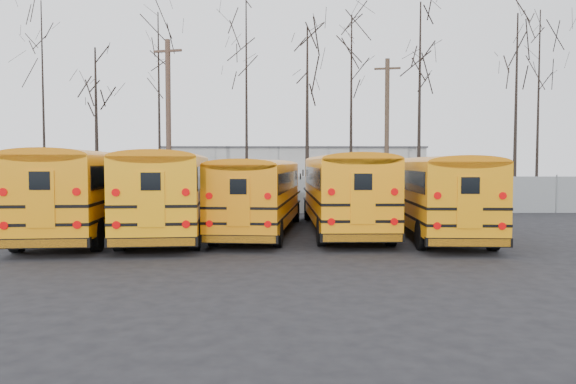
{
  "coord_description": "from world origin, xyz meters",
  "views": [
    {
      "loc": [
        0.86,
        -18.5,
        2.76
      ],
      "look_at": [
        1.15,
        3.57,
        1.6
      ],
      "focal_mm": 35.0,
      "sensor_mm": 36.0,
      "label": 1
    }
  ],
  "objects_px": {
    "bus_a": "(87,186)",
    "bus_b": "(169,186)",
    "utility_pole_right": "(387,130)",
    "bus_c": "(260,190)",
    "utility_pole_left": "(168,123)",
    "bus_d": "(344,186)",
    "bus_e": "(434,189)"
  },
  "relations": [
    {
      "from": "bus_a",
      "to": "bus_c",
      "type": "xyz_separation_m",
      "value": [
        6.41,
        0.62,
        -0.18
      ]
    },
    {
      "from": "bus_d",
      "to": "utility_pole_right",
      "type": "xyz_separation_m",
      "value": [
        4.44,
        14.57,
        3.03
      ]
    },
    {
      "from": "bus_c",
      "to": "bus_d",
      "type": "height_order",
      "value": "bus_d"
    },
    {
      "from": "bus_e",
      "to": "utility_pole_left",
      "type": "relative_size",
      "value": 1.1
    },
    {
      "from": "bus_c",
      "to": "utility_pole_right",
      "type": "distance_m",
      "value": 17.1
    },
    {
      "from": "bus_a",
      "to": "utility_pole_right",
      "type": "height_order",
      "value": "utility_pole_right"
    },
    {
      "from": "bus_d",
      "to": "bus_e",
      "type": "height_order",
      "value": "bus_d"
    },
    {
      "from": "bus_a",
      "to": "bus_d",
      "type": "bearing_deg",
      "value": 0.86
    },
    {
      "from": "bus_e",
      "to": "utility_pole_left",
      "type": "height_order",
      "value": "utility_pole_left"
    },
    {
      "from": "bus_b",
      "to": "utility_pole_left",
      "type": "distance_m",
      "value": 12.84
    },
    {
      "from": "bus_b",
      "to": "bus_c",
      "type": "bearing_deg",
      "value": 2.56
    },
    {
      "from": "bus_d",
      "to": "bus_e",
      "type": "relative_size",
      "value": 1.03
    },
    {
      "from": "utility_pole_left",
      "to": "utility_pole_right",
      "type": "distance_m",
      "value": 13.91
    },
    {
      "from": "bus_c",
      "to": "bus_e",
      "type": "xyz_separation_m",
      "value": [
        6.55,
        -0.73,
        0.06
      ]
    },
    {
      "from": "bus_d",
      "to": "bus_c",
      "type": "bearing_deg",
      "value": -174.06
    },
    {
      "from": "utility_pole_left",
      "to": "bus_b",
      "type": "bearing_deg",
      "value": -63.19
    },
    {
      "from": "bus_a",
      "to": "utility_pole_right",
      "type": "xyz_separation_m",
      "value": [
        14.14,
        15.55,
        2.97
      ]
    },
    {
      "from": "bus_c",
      "to": "bus_e",
      "type": "bearing_deg",
      "value": -0.51
    },
    {
      "from": "bus_b",
      "to": "utility_pole_right",
      "type": "height_order",
      "value": "utility_pole_right"
    },
    {
      "from": "utility_pole_right",
      "to": "bus_c",
      "type": "bearing_deg",
      "value": -104.29
    },
    {
      "from": "bus_e",
      "to": "bus_c",
      "type": "bearing_deg",
      "value": 176.89
    },
    {
      "from": "utility_pole_left",
      "to": "bus_a",
      "type": "bearing_deg",
      "value": -77.28
    },
    {
      "from": "bus_c",
      "to": "bus_d",
      "type": "bearing_deg",
      "value": 12.14
    },
    {
      "from": "bus_a",
      "to": "bus_b",
      "type": "xyz_separation_m",
      "value": [
        3.04,
        0.16,
        -0.03
      ]
    },
    {
      "from": "bus_a",
      "to": "bus_e",
      "type": "bearing_deg",
      "value": -5.41
    },
    {
      "from": "bus_b",
      "to": "bus_e",
      "type": "relative_size",
      "value": 1.06
    },
    {
      "from": "bus_e",
      "to": "utility_pole_right",
      "type": "distance_m",
      "value": 16.0
    },
    {
      "from": "bus_e",
      "to": "utility_pole_right",
      "type": "height_order",
      "value": "utility_pole_right"
    },
    {
      "from": "bus_a",
      "to": "bus_d",
      "type": "xyz_separation_m",
      "value": [
        9.69,
        0.99,
        -0.06
      ]
    },
    {
      "from": "bus_d",
      "to": "utility_pole_left",
      "type": "bearing_deg",
      "value": 128.29
    },
    {
      "from": "bus_b",
      "to": "utility_pole_left",
      "type": "xyz_separation_m",
      "value": [
        -2.43,
        12.19,
        3.24
      ]
    },
    {
      "from": "bus_c",
      "to": "bus_e",
      "type": "relative_size",
      "value": 0.97
    }
  ]
}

